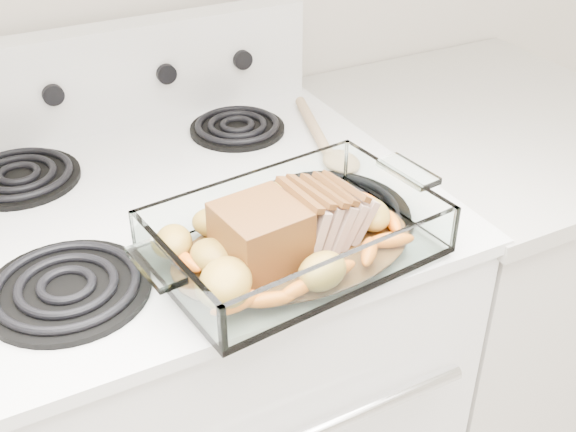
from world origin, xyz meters
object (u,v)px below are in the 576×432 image
counter_right (468,304)px  baking_dish (295,242)px  pork_roast (281,228)px  electric_range (189,404)px

counter_right → baking_dish: 0.79m
baking_dish → pork_roast: pork_roast is taller
electric_range → baking_dish: size_ratio=3.10×
electric_range → baking_dish: electric_range is taller
counter_right → pork_roast: size_ratio=4.41×
counter_right → pork_roast: bearing=-158.6°
electric_range → pork_roast: electric_range is taller
pork_roast → baking_dish: bearing=14.2°
electric_range → counter_right: bearing=-0.1°
baking_dish → electric_range: bearing=106.5°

